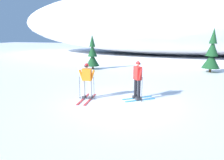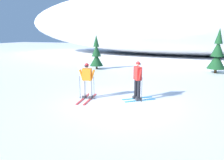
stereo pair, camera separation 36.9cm
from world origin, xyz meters
name	(u,v)px [view 1 (the left image)]	position (x,y,z in m)	size (l,w,h in m)	color
ground_plane	(125,103)	(0.00, 0.00, 0.00)	(120.00, 120.00, 0.00)	white
skier_red_jacket	(138,79)	(0.40, 0.73, 0.99)	(1.52, 1.30, 1.86)	#2893CC
skier_orange_jacket	(87,81)	(-1.93, 0.13, 0.91)	(0.81, 1.82, 1.74)	red
pine_tree_far_left	(93,55)	(-4.92, 8.22, 1.28)	(1.18, 1.18, 3.06)	#47301E
pine_tree_center_left	(212,54)	(4.95, 9.57, 1.50)	(1.38, 1.38, 3.58)	#47301E
snow_ridge_background	(179,21)	(2.47, 24.58, 5.00)	(51.97, 20.60, 9.99)	white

